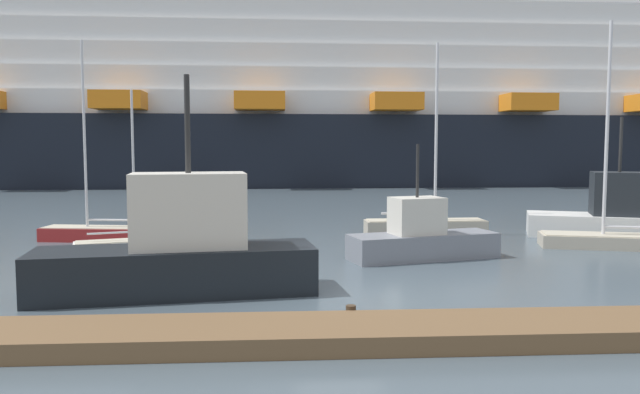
# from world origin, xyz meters

# --- Properties ---
(ground_plane) EXTENTS (600.00, 600.00, 0.00)m
(ground_plane) POSITION_xyz_m (0.00, 0.00, 0.00)
(ground_plane) COLOR #4C5B66
(dock_pier) EXTENTS (25.37, 2.28, 0.53)m
(dock_pier) POSITION_xyz_m (0.00, -4.24, 0.22)
(dock_pier) COLOR brown
(dock_pier) RESTS_ON ground_plane
(sailboat_0) EXTENTS (4.95, 2.03, 8.93)m
(sailboat_0) POSITION_xyz_m (-10.04, 10.78, 0.43)
(sailboat_0) COLOR maroon
(sailboat_0) RESTS_ON ground_plane
(sailboat_1) EXTENTS (6.19, 3.13, 9.37)m
(sailboat_1) POSITION_xyz_m (12.30, 7.37, 0.43)
(sailboat_1) COLOR #BCB29E
(sailboat_1) RESTS_ON ground_plane
(sailboat_2) EXTENTS (4.18, 2.29, 6.48)m
(sailboat_2) POSITION_xyz_m (-7.83, 7.52, 0.33)
(sailboat_2) COLOR white
(sailboat_2) RESTS_ON ground_plane
(sailboat_4) EXTENTS (5.81, 1.44, 9.09)m
(sailboat_4) POSITION_xyz_m (5.26, 11.58, 0.50)
(sailboat_4) COLOR #BCB29E
(sailboat_4) RESTS_ON ground_plane
(fishing_boat_0) EXTENTS (5.95, 3.11, 4.34)m
(fishing_boat_0) POSITION_xyz_m (3.66, 5.49, 0.80)
(fishing_boat_0) COLOR gray
(fishing_boat_0) RESTS_ON ground_plane
(fishing_boat_1) EXTENTS (7.65, 4.75, 5.60)m
(fishing_boat_1) POSITION_xyz_m (13.84, 10.39, 1.02)
(fishing_boat_1) COLOR white
(fishing_boat_1) RESTS_ON ground_plane
(fishing_boat_2) EXTENTS (8.19, 3.33, 6.28)m
(fishing_boat_2) POSITION_xyz_m (-4.55, 0.48, 1.26)
(fishing_boat_2) COLOR black
(fishing_boat_2) RESTS_ON ground_plane
(channel_buoy_0) EXTENTS (0.65, 0.65, 1.42)m
(channel_buoy_0) POSITION_xyz_m (-4.56, 9.50, 0.33)
(channel_buoy_0) COLOR green
(channel_buoy_0) RESTS_ON ground_plane
(cruise_ship) EXTENTS (135.23, 22.90, 26.31)m
(cruise_ship) POSITION_xyz_m (9.41, 53.41, 8.47)
(cruise_ship) COLOR black
(cruise_ship) RESTS_ON ground_plane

